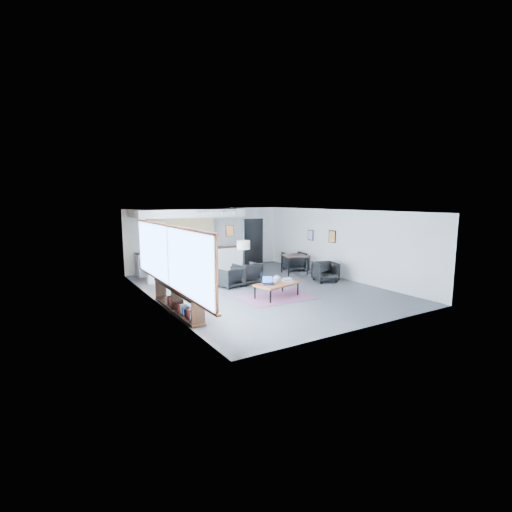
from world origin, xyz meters
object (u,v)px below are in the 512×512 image
microwave (196,245)px  laptop (268,282)px  floor_lamp (243,247)px  coffee_table (277,284)px  ceramic_pot (277,279)px  dining_chair_near (325,272)px  dining_chair_far (294,262)px  book_stack (287,280)px  armchair_right (247,272)px  dining_table (294,257)px  armchair_left (230,277)px

microwave → laptop: bearing=-96.3°
floor_lamp → coffee_table: bearing=-87.2°
ceramic_pot → dining_chair_near: 2.93m
laptop → dining_chair_far: (3.40, 3.21, -0.15)m
coffee_table → book_stack: 0.44m
book_stack → dining_chair_far: 4.14m
armchair_right → floor_lamp: 1.01m
dining_table → floor_lamp: bearing=-165.4°
coffee_table → dining_chair_far: (3.09, 3.23, -0.05)m
book_stack → dining_chair_near: bearing=19.9°
laptop → microwave: bearing=108.3°
coffee_table → dining_chair_near: bearing=4.0°
ceramic_pot → dining_table: size_ratio=0.23×
armchair_right → floor_lamp: size_ratio=0.52×
dining_table → microwave: (-3.12, 2.70, 0.42)m
dining_chair_far → microwave: (-3.55, 2.09, 0.74)m
armchair_left → armchair_right: bearing=179.8°
book_stack → armchair_left: (-1.05, 1.88, -0.13)m
book_stack → dining_chair_near: dining_chair_near is taller
dining_table → armchair_left: bearing=-168.1°
book_stack → armchair_right: bearing=97.7°
dining_table → book_stack: bearing=-130.8°
armchair_left → dining_table: bearing=-179.7°
ceramic_pot → floor_lamp: size_ratio=0.16×
ceramic_pot → dining_table: (2.67, 2.64, 0.12)m
book_stack → dining_table: (2.22, 2.57, 0.20)m
dining_table → dining_chair_far: bearing=54.3°
armchair_right → microwave: (-0.62, 3.23, 0.69)m
dining_chair_far → microwave: microwave is taller
dining_table → coffee_table: bearing=-135.3°
armchair_left → dining_table: (3.28, 0.69, 0.32)m
coffee_table → dining_chair_near: dining_chair_near is taller
armchair_left → laptop: bearing=87.7°
floor_lamp → microwave: floor_lamp is taller
laptop → armchair_left: bearing=115.9°
book_stack → coffee_table: bearing=-172.5°
coffee_table → ceramic_pot: size_ratio=6.07×
laptop → dining_table: 3.95m
dining_chair_far → laptop: bearing=55.6°
laptop → microwave: 5.33m
ceramic_pot → microwave: bearing=94.8°
coffee_table → dining_chair_far: size_ratio=2.07×
floor_lamp → dining_chair_near: (2.86, -1.01, -1.03)m
coffee_table → microwave: (-0.47, 5.33, 0.69)m
armchair_left → dining_chair_far: size_ratio=1.01×
laptop → book_stack: size_ratio=1.06×
coffee_table → dining_table: size_ratio=1.37×
armchair_right → dining_chair_far: size_ratio=1.13×
armchair_right → dining_chair_near: bearing=149.8°
floor_lamp → book_stack: bearing=-74.1°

